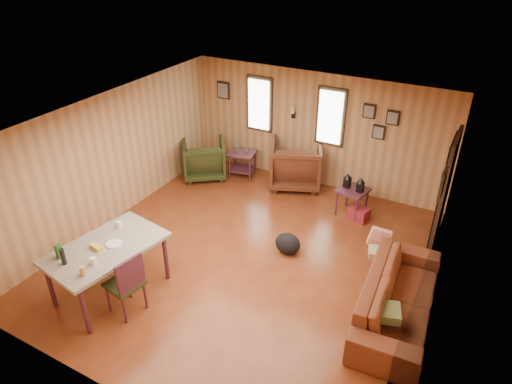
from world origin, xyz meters
TOP-DOWN VIEW (x-y plane):
  - room at (0.17, 0.27)m, footprint 5.54×6.04m
  - sofa at (2.56, -0.17)m, footprint 0.82×2.36m
  - recliner_brown at (-0.29, 2.69)m, footprint 1.34×1.30m
  - recliner_green at (-2.21, 2.10)m, footprint 1.21×1.19m
  - end_table at (-1.47, 2.50)m, footprint 0.65×0.61m
  - side_table at (1.14, 2.13)m, footprint 0.61×0.61m
  - cooler at (1.34, 2.00)m, footprint 0.42×0.35m
  - backpack at (0.59, 0.43)m, footprint 0.50×0.41m
  - sofa_pillows at (2.26, -0.01)m, footprint 0.90×1.78m
  - dining_table at (-1.33, -1.70)m, footprint 1.25×1.79m
  - dining_chair at (-0.79, -1.89)m, footprint 0.52×0.52m

SIDE VIEW (x-z plane):
  - cooler at x=1.34m, z-range 0.00..0.26m
  - backpack at x=0.59m, z-range 0.00..0.38m
  - end_table at x=-1.47m, z-range 0.04..0.75m
  - sofa at x=2.56m, z-range 0.00..0.91m
  - recliner_green at x=-2.21m, z-range 0.00..0.91m
  - sofa_pillows at x=2.26m, z-range 0.32..0.69m
  - recliner_brown at x=-0.29m, z-range 0.00..1.07m
  - dining_chair at x=-0.79m, z-range 0.06..1.06m
  - side_table at x=1.14m, z-range 0.15..0.99m
  - dining_table at x=-1.33m, z-range 0.23..1.31m
  - room at x=0.17m, z-range -0.02..2.43m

